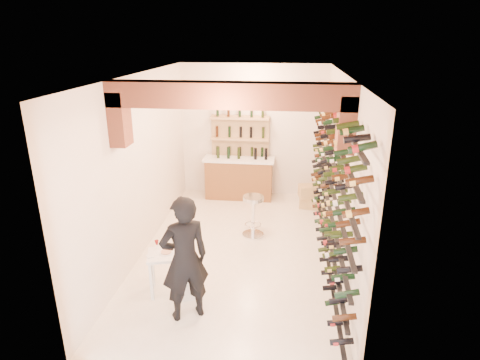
% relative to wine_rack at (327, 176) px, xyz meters
% --- Properties ---
extents(ground, '(6.00, 6.00, 0.00)m').
position_rel_wine_rack_xyz_m(ground, '(-1.53, 0.00, -1.55)').
color(ground, white).
rests_on(ground, ground).
extents(room_shell, '(3.52, 6.02, 3.21)m').
position_rel_wine_rack_xyz_m(room_shell, '(-1.53, -0.26, 0.70)').
color(room_shell, white).
rests_on(room_shell, ground).
extents(wine_rack, '(0.32, 5.70, 2.56)m').
position_rel_wine_rack_xyz_m(wine_rack, '(0.00, 0.00, 0.00)').
color(wine_rack, black).
rests_on(wine_rack, ground).
extents(back_counter, '(1.70, 0.62, 1.29)m').
position_rel_wine_rack_xyz_m(back_counter, '(-1.83, 2.65, -1.02)').
color(back_counter, brown).
rests_on(back_counter, ground).
extents(back_shelving, '(1.40, 0.31, 2.73)m').
position_rel_wine_rack_xyz_m(back_shelving, '(-1.83, 2.89, -0.38)').
color(back_shelving, tan).
rests_on(back_shelving, ground).
extents(tasting_table, '(0.57, 0.57, 0.82)m').
position_rel_wine_rack_xyz_m(tasting_table, '(-2.51, -1.40, -0.99)').
color(tasting_table, white).
rests_on(tasting_table, ground).
extents(white_stool, '(0.46, 0.46, 0.45)m').
position_rel_wine_rack_xyz_m(white_stool, '(-2.11, -1.42, -1.32)').
color(white_stool, white).
rests_on(white_stool, ground).
extents(person, '(0.81, 0.72, 1.85)m').
position_rel_wine_rack_xyz_m(person, '(-2.03, -1.93, -0.62)').
color(person, black).
rests_on(person, ground).
extents(chrome_barstool, '(0.44, 0.44, 0.84)m').
position_rel_wine_rack_xyz_m(chrome_barstool, '(-1.31, 0.65, -1.06)').
color(chrome_barstool, silver).
rests_on(chrome_barstool, ground).
extents(crate_lower, '(0.47, 0.35, 0.26)m').
position_rel_wine_rack_xyz_m(crate_lower, '(-0.13, 2.20, -1.42)').
color(crate_lower, tan).
rests_on(crate_lower, ground).
extents(crate_upper, '(0.54, 0.42, 0.28)m').
position_rel_wine_rack_xyz_m(crate_upper, '(-0.13, 2.20, -1.14)').
color(crate_upper, tan).
rests_on(crate_upper, crate_lower).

